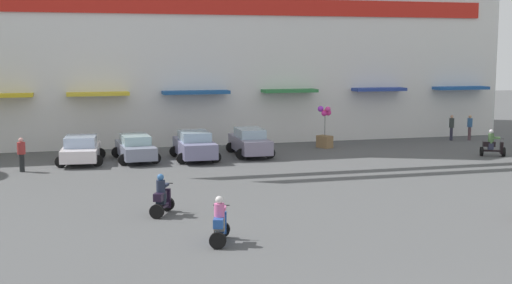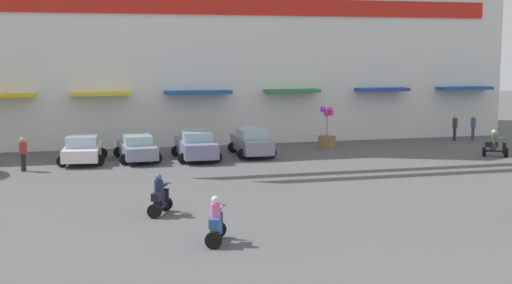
{
  "view_description": "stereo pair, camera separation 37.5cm",
  "coord_description": "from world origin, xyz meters",
  "px_view_note": "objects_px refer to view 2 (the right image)",
  "views": [
    {
      "loc": [
        -7.7,
        -11.54,
        5.92
      ],
      "look_at": [
        0.38,
        17.94,
        1.79
      ],
      "focal_mm": 47.61,
      "sensor_mm": 36.0,
      "label": 1
    },
    {
      "loc": [
        -7.33,
        -11.64,
        5.92
      ],
      "look_at": [
        0.38,
        17.94,
        1.79
      ],
      "focal_mm": 47.61,
      "sensor_mm": 36.0,
      "label": 2
    }
  ],
  "objects_px": {
    "parked_car_1": "(137,147)",
    "pedestrian_0": "(23,152)",
    "scooter_rider_1": "(495,146)",
    "pedestrian_1": "(455,126)",
    "parked_car_2": "(196,145)",
    "parked_car_3": "(251,142)",
    "parked_car_0": "(83,149)",
    "balloon_vendor_cart": "(327,131)",
    "scooter_rider_7": "(160,197)",
    "scooter_rider_5": "(216,223)",
    "pedestrian_2": "(473,126)"
  },
  "relations": [
    {
      "from": "pedestrian_1",
      "to": "parked_car_3",
      "type": "bearing_deg",
      "value": -169.15
    },
    {
      "from": "parked_car_3",
      "to": "balloon_vendor_cart",
      "type": "relative_size",
      "value": 1.72
    },
    {
      "from": "parked_car_3",
      "to": "scooter_rider_7",
      "type": "distance_m",
      "value": 14.43
    },
    {
      "from": "parked_car_3",
      "to": "scooter_rider_1",
      "type": "xyz_separation_m",
      "value": [
        13.15,
        -3.89,
        -0.15
      ]
    },
    {
      "from": "parked_car_0",
      "to": "pedestrian_1",
      "type": "height_order",
      "value": "pedestrian_1"
    },
    {
      "from": "parked_car_2",
      "to": "pedestrian_0",
      "type": "height_order",
      "value": "pedestrian_0"
    },
    {
      "from": "parked_car_1",
      "to": "parked_car_2",
      "type": "relative_size",
      "value": 1.07
    },
    {
      "from": "parked_car_2",
      "to": "pedestrian_0",
      "type": "xyz_separation_m",
      "value": [
        -8.86,
        -1.43,
        0.17
      ]
    },
    {
      "from": "parked_car_2",
      "to": "pedestrian_1",
      "type": "bearing_deg",
      "value": 11.03
    },
    {
      "from": "parked_car_2",
      "to": "scooter_rider_1",
      "type": "distance_m",
      "value": 16.76
    },
    {
      "from": "pedestrian_0",
      "to": "pedestrian_1",
      "type": "relative_size",
      "value": 1.01
    },
    {
      "from": "scooter_rider_1",
      "to": "pedestrian_1",
      "type": "relative_size",
      "value": 0.9
    },
    {
      "from": "scooter_rider_7",
      "to": "parked_car_3",
      "type": "bearing_deg",
      "value": 62.43
    },
    {
      "from": "parked_car_2",
      "to": "parked_car_3",
      "type": "xyz_separation_m",
      "value": [
        3.31,
        0.69,
        -0.01
      ]
    },
    {
      "from": "scooter_rider_7",
      "to": "parked_car_0",
      "type": "bearing_deg",
      "value": 101.82
    },
    {
      "from": "scooter_rider_1",
      "to": "pedestrian_2",
      "type": "distance_m",
      "value": 6.9
    },
    {
      "from": "parked_car_1",
      "to": "pedestrian_0",
      "type": "relative_size",
      "value": 2.65
    },
    {
      "from": "parked_car_0",
      "to": "parked_car_3",
      "type": "distance_m",
      "value": 9.31
    },
    {
      "from": "parked_car_2",
      "to": "pedestrian_2",
      "type": "bearing_deg",
      "value": 9.47
    },
    {
      "from": "scooter_rider_1",
      "to": "pedestrian_2",
      "type": "height_order",
      "value": "pedestrian_2"
    },
    {
      "from": "scooter_rider_7",
      "to": "pedestrian_2",
      "type": "distance_m",
      "value": 27.16
    },
    {
      "from": "parked_car_0",
      "to": "pedestrian_1",
      "type": "xyz_separation_m",
      "value": [
        23.91,
        3.01,
        0.24
      ]
    },
    {
      "from": "parked_car_0",
      "to": "scooter_rider_1",
      "type": "bearing_deg",
      "value": -9.29
    },
    {
      "from": "parked_car_0",
      "to": "balloon_vendor_cart",
      "type": "relative_size",
      "value": 1.63
    },
    {
      "from": "parked_car_1",
      "to": "scooter_rider_7",
      "type": "distance_m",
      "value": 12.62
    },
    {
      "from": "parked_car_3",
      "to": "pedestrian_2",
      "type": "bearing_deg",
      "value": 8.97
    },
    {
      "from": "parked_car_1",
      "to": "pedestrian_1",
      "type": "bearing_deg",
      "value": 8.02
    },
    {
      "from": "parked_car_2",
      "to": "scooter_rider_5",
      "type": "bearing_deg",
      "value": -97.46
    },
    {
      "from": "parked_car_0",
      "to": "pedestrian_2",
      "type": "relative_size",
      "value": 2.48
    },
    {
      "from": "parked_car_2",
      "to": "scooter_rider_7",
      "type": "height_order",
      "value": "parked_car_2"
    },
    {
      "from": "pedestrian_0",
      "to": "scooter_rider_7",
      "type": "bearing_deg",
      "value": -62.77
    },
    {
      "from": "parked_car_1",
      "to": "pedestrian_0",
      "type": "distance_m",
      "value": 6.04
    },
    {
      "from": "balloon_vendor_cart",
      "to": "parked_car_1",
      "type": "bearing_deg",
      "value": -170.52
    },
    {
      "from": "scooter_rider_7",
      "to": "balloon_vendor_cart",
      "type": "height_order",
      "value": "balloon_vendor_cart"
    },
    {
      "from": "scooter_rider_5",
      "to": "parked_car_1",
      "type": "bearing_deg",
      "value": 93.49
    },
    {
      "from": "scooter_rider_5",
      "to": "scooter_rider_7",
      "type": "relative_size",
      "value": 0.99
    },
    {
      "from": "parked_car_0",
      "to": "pedestrian_1",
      "type": "relative_size",
      "value": 2.49
    },
    {
      "from": "parked_car_0",
      "to": "pedestrian_0",
      "type": "relative_size",
      "value": 2.47
    },
    {
      "from": "scooter_rider_7",
      "to": "scooter_rider_1",
      "type": "bearing_deg",
      "value": 24.18
    },
    {
      "from": "parked_car_3",
      "to": "pedestrian_0",
      "type": "relative_size",
      "value": 2.61
    },
    {
      "from": "parked_car_2",
      "to": "pedestrian_1",
      "type": "xyz_separation_m",
      "value": [
        17.91,
        3.49,
        0.18
      ]
    },
    {
      "from": "scooter_rider_1",
      "to": "balloon_vendor_cart",
      "type": "distance_m",
      "value": 9.74
    },
    {
      "from": "scooter_rider_5",
      "to": "pedestrian_0",
      "type": "bearing_deg",
      "value": 114.45
    },
    {
      "from": "scooter_rider_1",
      "to": "pedestrian_2",
      "type": "xyz_separation_m",
      "value": [
        2.62,
        6.38,
        0.34
      ]
    },
    {
      "from": "parked_car_1",
      "to": "scooter_rider_7",
      "type": "relative_size",
      "value": 2.93
    },
    {
      "from": "scooter_rider_5",
      "to": "pedestrian_1",
      "type": "relative_size",
      "value": 0.9
    },
    {
      "from": "scooter_rider_5",
      "to": "pedestrian_0",
      "type": "distance_m",
      "value": 16.27
    },
    {
      "from": "pedestrian_2",
      "to": "pedestrian_0",
      "type": "bearing_deg",
      "value": -170.62
    },
    {
      "from": "balloon_vendor_cart",
      "to": "pedestrian_2",
      "type": "bearing_deg",
      "value": 3.84
    },
    {
      "from": "parked_car_3",
      "to": "parked_car_1",
      "type": "bearing_deg",
      "value": -178.5
    }
  ]
}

